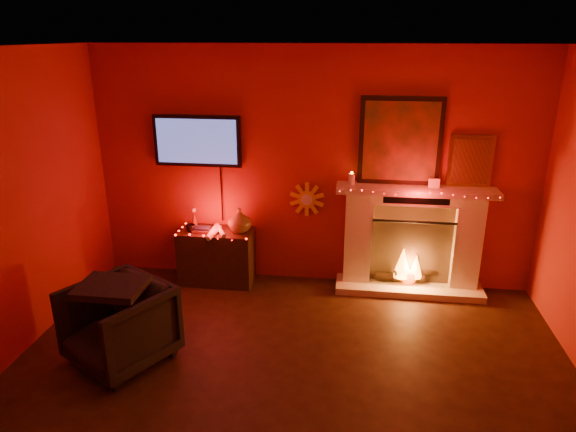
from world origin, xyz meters
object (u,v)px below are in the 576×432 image
console_table (218,253)px  armchair (119,325)px  fireplace (412,230)px  tv (197,141)px  sunburst_clock (307,199)px

console_table → armchair: console_table is taller
fireplace → armchair: 3.22m
tv → console_table: bearing=-39.7°
tv → armchair: 2.25m
fireplace → sunburst_clock: fireplace is taller
fireplace → console_table: (-2.21, -0.13, -0.35)m
fireplace → tv: bearing=178.5°
fireplace → tv: size_ratio=1.76×
sunburst_clock → armchair: bearing=-128.4°
fireplace → tv: 2.61m
tv → sunburst_clock: 1.41m
fireplace → armchair: (-2.67, -1.77, -0.36)m
console_table → armchair: (-0.46, -1.64, -0.00)m
fireplace → tv: fireplace is taller
fireplace → armchair: size_ratio=2.71×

